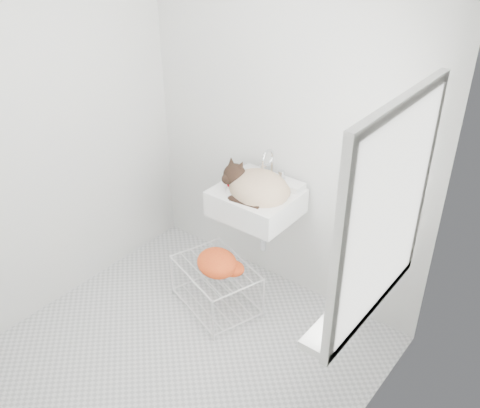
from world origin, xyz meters
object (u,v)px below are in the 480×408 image
Objects in this scene: sink at (256,191)px; bottle_a at (339,317)px; wire_rack at (216,289)px; cat at (256,187)px; bottle_b at (351,304)px; bottle_c at (368,285)px.

bottle_a is (1.03, -0.73, 0.00)m from sink.
wire_rack is at bearing -111.97° from sink.
bottle_a is (1.01, -0.71, -0.04)m from cat.
cat is 1.18m from bottle_b.
bottle_c reaches higher than wire_rack.
sink is at bearing 149.17° from bottle_b.
wire_rack is 1.35m from bottle_c.
cat is 2.35× the size of bottle_a.
cat is at bearing 64.61° from wire_rack.
wire_rack is 1.38m from bottle_b.
bottle_a is at bearing -20.81° from wire_rack.
cat reaches higher than sink.
bottle_a is 0.30m from bottle_c.
bottle_a is at bearing -90.00° from bottle_c.
bottle_c is (1.01, -0.41, -0.04)m from cat.
cat is (0.01, -0.02, 0.04)m from sink.
bottle_b is at bearing -22.90° from cat.
cat reaches higher than bottle_a.
cat is at bearing 149.58° from bottle_b.
cat reaches higher than bottle_b.
bottle_b is at bearing 90.00° from bottle_a.
wire_rack is 2.90× the size of bottle_b.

